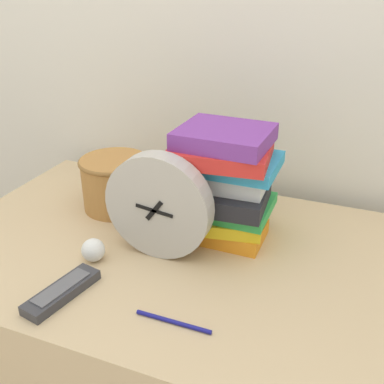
# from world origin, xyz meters

# --- Properties ---
(wall_back) EXTENTS (6.00, 0.04, 2.40)m
(wall_back) POSITION_xyz_m (0.00, 0.77, 1.20)
(wall_back) COLOR silver
(wall_back) RESTS_ON ground_plane
(desk) EXTENTS (1.07, 0.70, 0.77)m
(desk) POSITION_xyz_m (0.00, 0.35, 0.38)
(desk) COLOR tan
(desk) RESTS_ON ground_plane
(desk_clock) EXTENTS (0.24, 0.05, 0.24)m
(desk_clock) POSITION_xyz_m (-0.01, 0.31, 0.88)
(desk_clock) COLOR #B7B2A8
(desk_clock) RESTS_ON desk
(book_stack) EXTENTS (0.25, 0.20, 0.27)m
(book_stack) POSITION_xyz_m (0.09, 0.44, 0.90)
(book_stack) COLOR orange
(book_stack) RESTS_ON desk
(basket) EXTENTS (0.18, 0.18, 0.14)m
(basket) POSITION_xyz_m (-0.21, 0.47, 0.84)
(basket) COLOR #B27A3D
(basket) RESTS_ON desk
(tv_remote) EXTENTS (0.08, 0.17, 0.02)m
(tv_remote) POSITION_xyz_m (-0.12, 0.11, 0.78)
(tv_remote) COLOR #333338
(tv_remote) RESTS_ON desk
(crumpled_paper_ball) EXTENTS (0.05, 0.05, 0.05)m
(crumpled_paper_ball) POSITION_xyz_m (-0.13, 0.24, 0.79)
(crumpled_paper_ball) COLOR white
(crumpled_paper_ball) RESTS_ON desk
(pen) EXTENTS (0.14, 0.01, 0.01)m
(pen) POSITION_xyz_m (0.11, 0.12, 0.77)
(pen) COLOR navy
(pen) RESTS_ON desk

